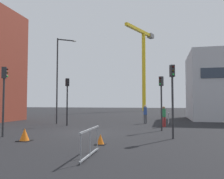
% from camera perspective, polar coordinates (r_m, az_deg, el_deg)
% --- Properties ---
extents(ground, '(160.00, 160.00, 0.00)m').
position_cam_1_polar(ground, '(16.74, -5.68, -10.26)').
color(ground, black).
extents(construction_crane, '(6.01, 12.27, 20.19)m').
position_cam_1_polar(construction_crane, '(60.25, 7.54, 7.43)').
color(construction_crane, yellow).
rests_on(construction_crane, ground).
extents(streetlamp_tall, '(1.68, 1.15, 8.49)m').
position_cam_1_polar(streetlamp_tall, '(24.23, -12.50, 3.72)').
color(streetlamp_tall, '#2D2D30').
rests_on(streetlamp_tall, ground).
extents(traffic_light_crosswalk, '(0.35, 0.39, 4.02)m').
position_cam_1_polar(traffic_light_crosswalk, '(18.03, 11.72, -1.11)').
color(traffic_light_crosswalk, '#2D2D30').
rests_on(traffic_light_crosswalk, ground).
extents(traffic_light_verge, '(0.39, 0.35, 4.26)m').
position_cam_1_polar(traffic_light_verge, '(21.84, -10.69, -1.08)').
color(traffic_light_verge, black).
rests_on(traffic_light_verge, ground).
extents(traffic_light_corner, '(0.39, 0.35, 4.26)m').
position_cam_1_polar(traffic_light_corner, '(15.98, -24.48, -0.11)').
color(traffic_light_corner, '#2D2D30').
rests_on(traffic_light_corner, ground).
extents(traffic_light_near, '(0.32, 0.39, 4.27)m').
position_cam_1_polar(traffic_light_near, '(14.22, 14.28, 0.06)').
color(traffic_light_near, '#2D2D30').
rests_on(traffic_light_near, ground).
extents(pedestrian_walking, '(0.34, 0.34, 1.76)m').
position_cam_1_polar(pedestrian_walking, '(20.96, 12.30, -5.95)').
color(pedestrian_walking, red).
rests_on(pedestrian_walking, ground).
extents(pedestrian_waiting, '(0.34, 0.34, 1.86)m').
position_cam_1_polar(pedestrian_waiting, '(23.92, 7.97, -5.48)').
color(pedestrian_waiting, '#4C4C51').
rests_on(pedestrian_waiting, ground).
extents(safety_barrier_right_run, '(0.18, 2.18, 1.08)m').
position_cam_1_polar(safety_barrier_right_run, '(24.30, 13.39, -6.63)').
color(safety_barrier_right_run, '#9EA0A5').
rests_on(safety_barrier_right_run, ground).
extents(safety_barrier_front, '(0.14, 2.49, 1.08)m').
position_cam_1_polar(safety_barrier_front, '(9.35, -5.29, -12.45)').
color(safety_barrier_front, gray).
rests_on(safety_barrier_front, ground).
extents(traffic_cone_by_barrier, '(0.51, 0.51, 0.51)m').
position_cam_1_polar(traffic_cone_by_barrier, '(12.04, -2.79, -11.94)').
color(traffic_cone_by_barrier, black).
rests_on(traffic_cone_by_barrier, ground).
extents(traffic_cone_on_verge, '(0.69, 0.69, 0.70)m').
position_cam_1_polar(traffic_cone_on_verge, '(13.92, -20.21, -10.19)').
color(traffic_cone_on_verge, black).
rests_on(traffic_cone_on_verge, ground).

